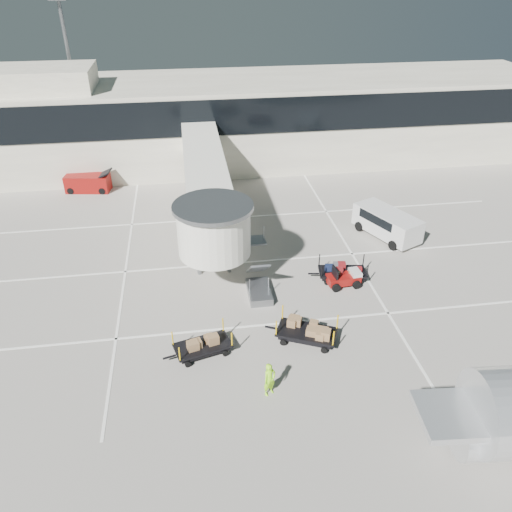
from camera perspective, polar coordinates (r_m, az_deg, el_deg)
The scene contains 11 objects.
ground at distance 28.10m, azimuth 4.79°, elevation -10.11°, with size 140.00×140.00×0.00m, color #AFA89C.
lane_markings at distance 35.37m, azimuth 0.46°, elevation -0.29°, with size 40.00×30.00×0.02m.
terminal at distance 52.63m, azimuth -2.74°, elevation 15.35°, with size 64.00×12.11×15.20m.
jet_bridge at distance 35.69m, azimuth -5.54°, elevation 7.61°, with size 5.70×20.40×6.03m.
baggage_tug at distance 32.84m, azimuth 10.04°, elevation -2.54°, with size 2.25×1.55×1.41m.
suitcase_cart at distance 33.44m, azimuth 9.89°, elevation -1.83°, with size 3.86×1.97×1.48m.
box_cart_near at distance 28.02m, azimuth 5.91°, elevation -8.64°, with size 4.00×2.84×1.57m.
box_cart_far at distance 27.36m, azimuth -5.94°, elevation -10.10°, with size 3.76×2.22×1.44m.
ground_worker at distance 24.80m, azimuth 1.56°, elevation -13.92°, with size 0.68×0.45×1.87m, color #9DFF1A.
minivan at distance 39.00m, azimuth 14.60°, elevation 3.85°, with size 4.19×5.73×2.02m.
belt_loader at distance 48.05m, azimuth -18.62°, elevation 7.91°, with size 4.33×2.21×2.00m.
Camera 1 is at (-5.36, -20.43, 18.53)m, focal length 35.00 mm.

